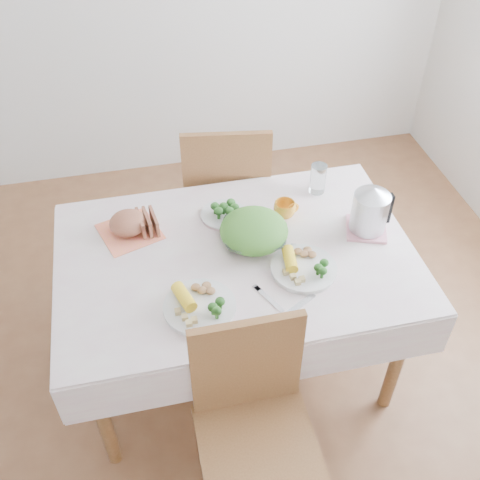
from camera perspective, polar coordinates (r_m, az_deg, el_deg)
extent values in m
plane|color=brown|center=(2.95, -0.30, -12.06)|extent=(3.60, 3.60, 0.00)
cube|color=brown|center=(2.65, -0.33, -7.41)|extent=(1.40, 0.90, 0.75)
cube|color=silver|center=(2.37, -0.37, -1.53)|extent=(1.50, 1.00, 0.01)
cube|color=brown|center=(2.18, 1.86, -20.33)|extent=(0.43, 0.43, 0.95)
cube|color=brown|center=(3.12, -1.43, 4.34)|extent=(0.52, 0.52, 1.01)
imported|color=white|center=(2.40, 1.41, 0.43)|extent=(0.31, 0.31, 0.07)
cylinder|color=white|center=(2.15, -4.12, -6.84)|extent=(0.29, 0.29, 0.02)
cylinder|color=white|center=(2.30, 6.48, -2.93)|extent=(0.37, 0.37, 0.02)
cylinder|color=beige|center=(2.54, -1.65, 2.57)|extent=(0.26, 0.26, 0.02)
cube|color=#FF805A|center=(2.51, -11.14, 0.84)|extent=(0.30, 0.30, 0.00)
ellipsoid|color=brown|center=(2.47, -11.31, 1.80)|extent=(0.21, 0.20, 0.10)
imported|color=#FFA728|center=(2.53, 4.55, 3.11)|extent=(0.11, 0.11, 0.08)
cylinder|color=white|center=(2.67, 7.91, 6.08)|extent=(0.08, 0.08, 0.14)
cube|color=pink|center=(2.53, 12.69, 1.14)|extent=(0.22, 0.22, 0.01)
cylinder|color=#B2B5BA|center=(2.46, 13.09, 3.10)|extent=(0.16, 0.16, 0.22)
cube|color=silver|center=(2.19, 2.96, -5.99)|extent=(0.09, 0.16, 0.00)
cube|color=silver|center=(2.33, 5.34, -2.29)|extent=(0.09, 0.20, 0.00)
cube|color=silver|center=(2.17, 5.70, -6.88)|extent=(0.19, 0.12, 0.00)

